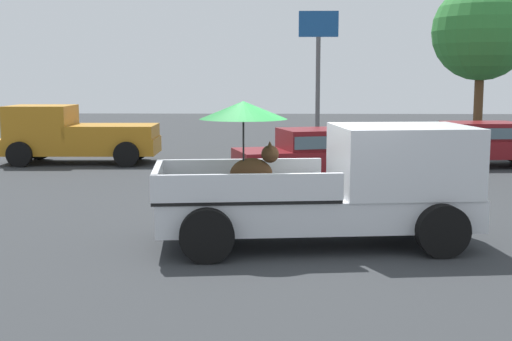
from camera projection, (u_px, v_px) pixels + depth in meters
ground_plane at (315, 244)px, 11.11m from camera, size 80.00×80.00×0.00m
pickup_truck_main at (341, 183)px, 11.01m from camera, size 5.23×2.72×2.30m
pickup_truck_red at (74, 135)px, 21.44m from camera, size 4.85×2.28×1.80m
parked_sedan_near at (483, 142)px, 20.68m from camera, size 4.43×2.24×1.33m
parked_sedan_far at (320, 151)px, 18.02m from camera, size 4.62×2.89×1.33m
motel_sign at (318, 53)px, 24.43m from camera, size 1.40×0.16×4.98m
tree_by_lot at (481, 32)px, 24.09m from camera, size 3.43×3.43×5.97m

